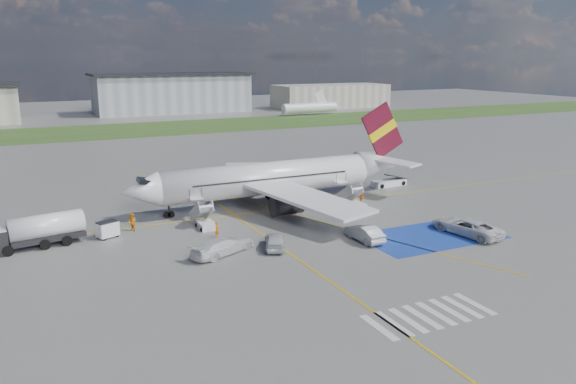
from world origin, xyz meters
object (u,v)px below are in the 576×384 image
at_px(belt_loader, 389,183).
at_px(car_silver_b, 365,233).
at_px(fuel_tanker, 34,234).
at_px(van_white_b, 223,243).
at_px(car_silver_a, 275,240).
at_px(gpu_cart, 108,230).
at_px(airliner, 278,177).
at_px(van_white_a, 467,224).

relative_size(belt_loader, car_silver_b, 1.15).
height_order(fuel_tanker, van_white_b, fuel_tanker).
distance_m(car_silver_a, car_silver_b, 9.02).
bearing_deg(gpu_cart, airliner, -10.85).
relative_size(fuel_tanker, van_white_b, 1.80).
relative_size(van_white_a, van_white_b, 1.13).
xyz_separation_m(gpu_cart, car_silver_b, (22.46, -12.07, 0.04)).
bearing_deg(car_silver_b, car_silver_a, -12.40).
bearing_deg(gpu_cart, fuel_tanker, 158.96).
bearing_deg(car_silver_a, car_silver_b, -169.03).
xyz_separation_m(gpu_cart, belt_loader, (38.95, 6.68, -0.35)).
relative_size(airliner, belt_loader, 6.54).
bearing_deg(fuel_tanker, gpu_cart, -7.36).
distance_m(fuel_tanker, gpu_cart, 6.67).
bearing_deg(van_white_b, gpu_cart, 17.86).
height_order(airliner, car_silver_a, airliner).
bearing_deg(belt_loader, car_silver_a, -150.94).
xyz_separation_m(belt_loader, van_white_b, (-30.18, -16.21, 0.60)).
relative_size(car_silver_b, van_white_a, 0.83).
distance_m(car_silver_b, van_white_b, 13.92).
distance_m(car_silver_a, van_white_a, 19.83).
bearing_deg(airliner, car_silver_b, -84.07).
relative_size(airliner, car_silver_b, 7.55).
distance_m(fuel_tanker, car_silver_a, 22.64).
relative_size(gpu_cart, car_silver_a, 0.51).
relative_size(airliner, van_white_a, 6.29).
height_order(car_silver_b, van_white_a, van_white_a).
relative_size(fuel_tanker, car_silver_a, 2.04).
bearing_deg(car_silver_a, fuel_tanker, -3.78).
relative_size(fuel_tanker, belt_loader, 1.66).
bearing_deg(gpu_cart, car_silver_a, -59.39).
bearing_deg(van_white_a, car_silver_a, -21.54).
bearing_deg(gpu_cart, car_silver_b, -50.71).
bearing_deg(fuel_tanker, belt_loader, -0.25).
bearing_deg(car_silver_a, van_white_b, 14.36).
height_order(gpu_cart, belt_loader, gpu_cart).
bearing_deg(fuel_tanker, car_silver_b, -31.03).
distance_m(airliner, belt_loader, 18.58).
bearing_deg(van_white_b, van_white_a, -127.23).
bearing_deg(van_white_a, gpu_cart, -32.35).
height_order(airliner, fuel_tanker, airliner).
height_order(gpu_cart, car_silver_a, gpu_cart).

